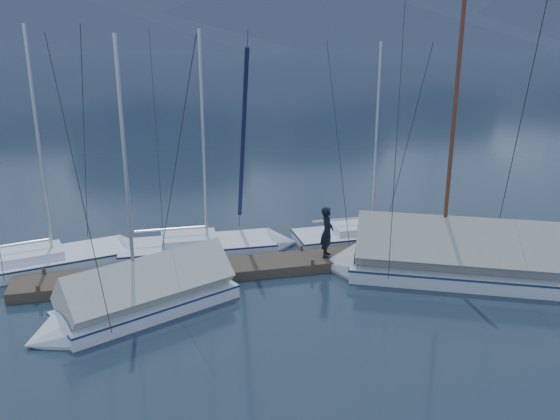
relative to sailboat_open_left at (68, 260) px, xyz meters
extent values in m
plane|color=black|center=(7.41, -4.28, -0.16)|extent=(1000.00, 1000.00, 0.00)
cone|color=#192133|center=(67.41, 240.72, 15.84)|extent=(390.00, 390.00, 32.00)
cone|color=#192133|center=(187.41, 245.72, 13.84)|extent=(364.00, 364.00, 28.00)
cube|color=#382D23|center=(7.41, -2.28, 0.01)|extent=(18.00, 1.50, 0.34)
cube|color=black|center=(1.41, -2.28, -0.21)|extent=(3.00, 1.30, 0.30)
cube|color=black|center=(7.41, -2.28, -0.21)|extent=(3.00, 1.30, 0.30)
cube|color=black|center=(13.41, -2.28, -0.21)|extent=(3.00, 1.30, 0.30)
cylinder|color=#382D23|center=(-0.59, -1.58, 0.19)|extent=(0.12, 0.12, 0.35)
cylinder|color=#382D23|center=(-0.59, -2.98, 0.19)|extent=(0.12, 0.12, 0.35)
cylinder|color=#382D23|center=(2.41, -1.58, 0.19)|extent=(0.12, 0.12, 0.35)
cylinder|color=#382D23|center=(2.41, -2.98, 0.19)|extent=(0.12, 0.12, 0.35)
cylinder|color=#382D23|center=(5.41, -1.58, 0.19)|extent=(0.12, 0.12, 0.35)
cylinder|color=#382D23|center=(5.41, -2.98, 0.19)|extent=(0.12, 0.12, 0.35)
cylinder|color=#382D23|center=(8.41, -1.58, 0.19)|extent=(0.12, 0.12, 0.35)
cylinder|color=#382D23|center=(8.41, -2.98, 0.19)|extent=(0.12, 0.12, 0.35)
cylinder|color=#382D23|center=(11.41, -1.58, 0.19)|extent=(0.12, 0.12, 0.35)
cylinder|color=#382D23|center=(11.41, -2.98, 0.19)|extent=(0.12, 0.12, 0.35)
cylinder|color=#382D23|center=(14.41, -1.58, 0.19)|extent=(0.12, 0.12, 0.35)
cylinder|color=#382D23|center=(14.41, -2.98, 0.19)|extent=(0.12, 0.12, 0.35)
cube|color=white|center=(-0.86, -0.21, -0.04)|extent=(6.25, 3.33, 0.65)
cube|color=white|center=(-0.86, -0.21, -0.34)|extent=(5.17, 2.25, 0.30)
cube|color=#162B43|center=(-0.86, -0.21, 0.23)|extent=(6.31, 3.36, 0.06)
cone|color=white|center=(2.46, 0.60, -0.04)|extent=(1.51, 2.11, 1.90)
cube|color=white|center=(-1.15, -0.28, 0.43)|extent=(2.35, 1.84, 0.30)
cylinder|color=#B2B7BF|center=(-0.47, -0.11, 4.25)|extent=(0.12, 0.12, 7.93)
cylinder|color=#B2B7BF|center=(-1.82, -0.44, 0.88)|extent=(2.62, 0.72, 0.09)
cylinder|color=#26262B|center=(0.97, 0.23, 4.25)|extent=(0.73, 2.92, 7.94)
cube|color=silver|center=(4.71, 0.00, -0.05)|extent=(5.87, 2.05, 0.64)
cube|color=silver|center=(4.71, 0.00, -0.34)|extent=(4.98, 1.16, 0.29)
cube|color=navy|center=(4.71, 0.00, 0.23)|extent=(5.93, 2.07, 0.06)
cone|color=silver|center=(8.07, -0.07, -0.05)|extent=(1.10, 1.89, 1.87)
cube|color=silver|center=(4.42, 0.00, 0.42)|extent=(2.07, 1.40, 0.29)
cylinder|color=#B2B7BF|center=(5.10, -0.01, 4.16)|extent=(0.12, 0.12, 7.77)
cylinder|color=#B2B7BF|center=(3.74, 0.01, 0.86)|extent=(2.63, 0.14, 0.09)
cylinder|color=#26262B|center=(6.56, -0.04, 4.16)|extent=(0.08, 2.94, 7.78)
cube|color=silver|center=(11.37, -0.23, -0.05)|extent=(5.54, 1.94, 0.61)
cube|color=silver|center=(11.37, -0.23, -0.33)|extent=(4.70, 1.09, 0.28)
cube|color=#1B1644|center=(11.37, -0.23, 0.21)|extent=(5.59, 1.95, 0.06)
cone|color=silver|center=(14.53, -0.17, -0.05)|extent=(1.04, 1.78, 1.76)
cube|color=silver|center=(11.09, -0.23, 0.39)|extent=(1.95, 1.32, 0.28)
cylinder|color=#B2B7BF|center=(11.73, -0.22, 3.92)|extent=(0.11, 0.11, 7.34)
cylinder|color=#B2B7BF|center=(10.45, -0.24, 0.80)|extent=(2.48, 0.13, 0.08)
cylinder|color=#26262B|center=(13.11, -0.20, 3.92)|extent=(0.07, 2.77, 7.35)
cube|color=silver|center=(13.05, -4.45, -0.03)|extent=(7.41, 5.24, 0.75)
cube|color=silver|center=(13.05, -4.45, -0.37)|extent=(5.98, 3.77, 0.34)
cube|color=#19274C|center=(13.05, -4.45, 0.29)|extent=(7.48, 5.29, 0.07)
cone|color=silver|center=(9.41, -2.75, -0.03)|extent=(2.14, 2.69, 2.39)
cylinder|color=#592819|center=(12.64, -4.26, 4.87)|extent=(0.14, 0.14, 9.05)
cylinder|color=#592819|center=(14.07, -4.94, 1.03)|extent=(2.90, 1.43, 0.10)
cylinder|color=#26262B|center=(11.05, -3.52, 4.87)|extent=(1.53, 3.21, 9.06)
cube|color=gray|center=(13.05, -4.45, 0.80)|extent=(7.11, 5.13, 2.53)
cube|color=silver|center=(2.75, -4.48, -0.05)|extent=(5.71, 4.02, 0.64)
cube|color=silver|center=(2.75, -4.48, -0.34)|extent=(4.61, 2.89, 0.29)
cube|color=#18204A|center=(2.75, -4.48, 0.22)|extent=(5.76, 4.06, 0.06)
cone|color=silver|center=(-0.10, -5.79, -0.05)|extent=(1.74, 2.12, 1.85)
cylinder|color=#B2B7BF|center=(2.40, -4.64, 4.13)|extent=(0.12, 0.12, 7.71)
cylinder|color=#B2B7BF|center=(3.62, -4.07, 0.85)|extent=(2.24, 1.10, 0.09)
cylinder|color=#26262B|center=(1.17, -5.21, 4.13)|extent=(1.16, 2.48, 7.72)
cube|color=#ADADA2|center=(2.75, -4.48, 0.66)|extent=(5.48, 3.93, 1.96)
imported|color=black|center=(9.13, -2.32, 1.10)|extent=(0.68, 0.80, 1.85)
camera|label=1|loc=(2.76, -21.27, 8.21)|focal=38.00mm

